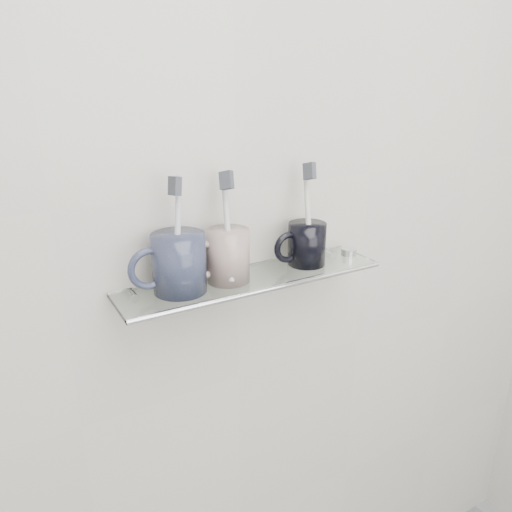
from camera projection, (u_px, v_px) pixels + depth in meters
wall_back at (236, 189)px, 0.91m from camera, size 2.50×0.00×2.50m
shelf_glass at (253, 278)px, 0.91m from camera, size 0.50×0.12×0.01m
shelf_rail at (268, 289)px, 0.87m from camera, size 0.50×0.01×0.01m
bracket_left at (133, 298)px, 0.86m from camera, size 0.02×0.03×0.02m
bracket_right at (329, 257)px, 1.05m from camera, size 0.02×0.03×0.02m
mug_left at (179, 263)px, 0.83m from camera, size 0.10×0.10×0.10m
mug_left_handle at (149, 269)px, 0.81m from camera, size 0.07×0.01×0.07m
toothbrush_left at (178, 234)px, 0.81m from camera, size 0.04×0.04×0.19m
bristles_left at (175, 186)px, 0.79m from camera, size 0.02×0.03×0.03m
mug_center at (228, 256)px, 0.88m from camera, size 0.09×0.09×0.09m
mug_center_handle at (205, 260)px, 0.86m from camera, size 0.07×0.01×0.07m
toothbrush_center at (227, 226)px, 0.86m from camera, size 0.04×0.08×0.18m
bristles_center at (226, 180)px, 0.83m from camera, size 0.03×0.03×0.04m
mug_right at (307, 244)px, 0.96m from camera, size 0.09×0.09×0.08m
mug_right_handle at (288, 247)px, 0.94m from camera, size 0.06×0.01×0.06m
toothbrush_right at (308, 214)px, 0.94m from camera, size 0.03×0.07×0.18m
bristles_right at (309, 171)px, 0.91m from camera, size 0.02×0.03×0.04m
chrome_cap at (349, 251)px, 1.02m from camera, size 0.03×0.03×0.01m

